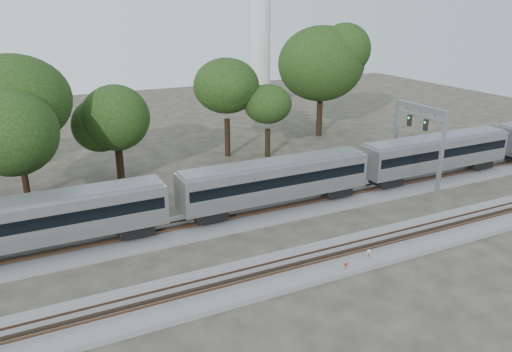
{
  "coord_description": "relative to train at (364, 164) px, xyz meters",
  "views": [
    {
      "loc": [
        -12.87,
        -31.62,
        18.56
      ],
      "look_at": [
        5.27,
        5.0,
        4.3
      ],
      "focal_mm": 35.0,
      "sensor_mm": 36.0,
      "label": 1
    }
  ],
  "objects": [
    {
      "name": "track_far",
      "position": [
        -17.74,
        -0.0,
        -3.12
      ],
      "size": [
        160.0,
        5.0,
        0.73
      ],
      "color": "slate",
      "rests_on": "ground"
    },
    {
      "name": "tree_7",
      "position": [
        9.38,
        22.3,
        7.05
      ],
      "size": [
        10.56,
        10.56,
        14.89
      ],
      "color": "black",
      "rests_on": "ground"
    },
    {
      "name": "tree_5",
      "position": [
        -6.75,
        18.69,
        5.58
      ],
      "size": [
        9.07,
        9.07,
        12.79
      ],
      "color": "black",
      "rests_on": "ground"
    },
    {
      "name": "ground",
      "position": [
        -17.74,
        -6.0,
        -3.33
      ],
      "size": [
        160.0,
        160.0,
        0.0
      ],
      "primitive_type": "plane",
      "color": "#383328",
      "rests_on": "ground"
    },
    {
      "name": "tree_3",
      "position": [
        -30.48,
        13.51,
        6.6
      ],
      "size": [
        10.11,
        10.11,
        14.25
      ],
      "color": "black",
      "rests_on": "ground"
    },
    {
      "name": "tree_4",
      "position": [
        -21.04,
        14.82,
        3.78
      ],
      "size": [
        7.25,
        7.25,
        10.23
      ],
      "color": "black",
      "rests_on": "ground"
    },
    {
      "name": "signal_gantry",
      "position": [
        6.85,
        -0.0,
        3.0
      ],
      "size": [
        0.6,
        7.14,
        8.69
      ],
      "color": "gray",
      "rests_on": "ground"
    },
    {
      "name": "switch_lever",
      "position": [
        -10.48,
        -11.73,
        -3.18
      ],
      "size": [
        0.58,
        0.47,
        0.3
      ],
      "primitive_type": "cube",
      "rotation": [
        0.0,
        0.0,
        -0.39
      ],
      "color": "#512D19",
      "rests_on": "ground"
    },
    {
      "name": "track_near",
      "position": [
        -17.74,
        -10.0,
        -3.12
      ],
      "size": [
        160.0,
        5.0,
        0.73
      ],
      "color": "slate",
      "rests_on": "ground"
    },
    {
      "name": "train",
      "position": [
        0.0,
        0.0,
        0.0
      ],
      "size": [
        114.47,
        3.27,
        4.83
      ],
      "color": "#B2B4B9",
      "rests_on": "ground"
    },
    {
      "name": "switch_stand_red",
      "position": [
        -10.73,
        -12.06,
        -2.77
      ],
      "size": [
        0.28,
        0.07,
        0.87
      ],
      "rotation": [
        0.0,
        0.0,
        -0.18
      ],
      "color": "#512D19",
      "rests_on": "ground"
    },
    {
      "name": "switch_stand_white",
      "position": [
        -8.11,
        -11.35,
        -2.69
      ],
      "size": [
        0.32,
        0.09,
        1.01
      ],
      "rotation": [
        0.0,
        0.0,
        -0.18
      ],
      "color": "#512D19",
      "rests_on": "ground"
    },
    {
      "name": "tree_6",
      "position": [
        -2.48,
        15.89,
        3.45
      ],
      "size": [
        6.92,
        6.92,
        9.75
      ],
      "color": "black",
      "rests_on": "ground"
    }
  ]
}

